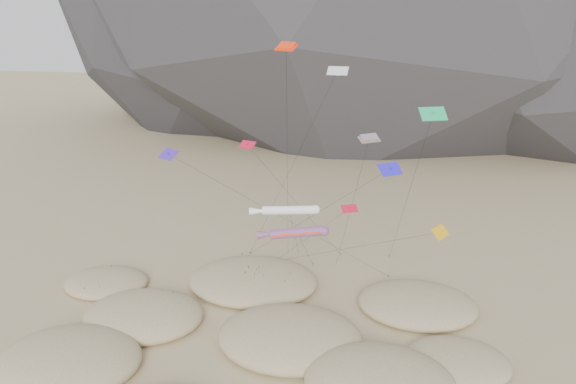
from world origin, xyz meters
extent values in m
plane|color=#CCB789|center=(0.00, 0.00, 0.00)|extent=(500.00, 500.00, 0.00)
ellipsoid|color=#CCB789|center=(-16.19, -4.01, 0.75)|extent=(13.35, 11.35, 3.33)
ellipsoid|color=#CCB789|center=(11.64, -2.02, 0.87)|extent=(13.03, 11.07, 3.86)
ellipsoid|color=#CCB789|center=(-13.05, 4.83, 0.71)|extent=(12.66, 10.76, 3.14)
ellipsoid|color=#CCB789|center=(2.80, 3.60, 0.78)|extent=(14.17, 12.04, 3.48)
ellipsoid|color=#CCB789|center=(18.44, 3.08, 0.46)|extent=(9.65, 8.20, 2.04)
ellipsoid|color=#CCB789|center=(-3.88, 14.97, 0.65)|extent=(15.36, 13.05, 2.90)
ellipsoid|color=#CCB789|center=(15.06, 13.02, 0.61)|extent=(12.91, 10.97, 2.73)
ellipsoid|color=#CCB789|center=(-20.92, 11.49, 0.46)|extent=(9.91, 8.42, 2.06)
ellipsoid|color=black|center=(-16.87, -5.28, 0.90)|extent=(2.38, 2.04, 0.71)
ellipsoid|color=black|center=(-15.31, -5.41, 0.80)|extent=(2.52, 2.16, 0.76)
ellipsoid|color=black|center=(-11.25, 6.96, 0.80)|extent=(3.01, 2.58, 0.90)
ellipsoid|color=black|center=(-9.25, 5.78, 0.70)|extent=(2.47, 2.12, 0.74)
ellipsoid|color=black|center=(1.64, 3.23, 1.10)|extent=(3.34, 2.86, 1.00)
ellipsoid|color=black|center=(4.96, 5.84, 1.00)|extent=(3.10, 2.66, 0.93)
ellipsoid|color=black|center=(0.08, 2.08, 0.90)|extent=(2.46, 2.10, 0.74)
ellipsoid|color=black|center=(18.14, 3.19, 0.60)|extent=(2.15, 1.84, 0.64)
ellipsoid|color=black|center=(-3.21, 14.67, 1.00)|extent=(3.08, 2.64, 0.92)
ellipsoid|color=black|center=(-0.63, 14.03, 0.90)|extent=(2.55, 2.18, 0.76)
ellipsoid|color=black|center=(12.89, 14.87, 0.70)|extent=(2.39, 2.04, 0.72)
ellipsoid|color=black|center=(12.52, 13.30, 0.60)|extent=(1.90, 1.63, 0.57)
ellipsoid|color=black|center=(-20.85, 13.12, 0.50)|extent=(2.27, 1.94, 0.68)
ellipsoid|color=black|center=(-20.73, 9.27, 0.40)|extent=(2.10, 1.80, 0.63)
cylinder|color=#3F2D1E|center=(-1.03, 21.27, 0.15)|extent=(0.08, 0.08, 0.30)
cylinder|color=#3F2D1E|center=(-2.86, 22.11, 0.15)|extent=(0.08, 0.08, 0.30)
cylinder|color=#3F2D1E|center=(2.18, 22.26, 0.15)|extent=(0.08, 0.08, 0.30)
cylinder|color=#3F2D1E|center=(5.42, 25.84, 0.15)|extent=(0.08, 0.08, 0.30)
cylinder|color=#3F2D1E|center=(11.85, 20.47, 0.15)|extent=(0.08, 0.08, 0.30)
cylinder|color=#3F2D1E|center=(-7.59, 23.38, 0.15)|extent=(0.08, 0.08, 0.30)
cylinder|color=#3F2D1E|center=(11.79, 26.49, 0.15)|extent=(0.08, 0.08, 0.30)
cylinder|color=#3F2D1E|center=(-6.64, 23.90, 0.15)|extent=(0.08, 0.08, 0.30)
cylinder|color=#FF3E1A|center=(2.78, 7.29, 10.26)|extent=(5.41, 1.71, 1.51)
sphere|color=#FF3E1A|center=(5.38, 7.66, 10.47)|extent=(1.01, 1.01, 1.01)
cone|color=#FF3E1A|center=(-0.08, 6.88, 9.99)|extent=(2.28, 1.17, 1.08)
cylinder|color=black|center=(2.55, 14.52, 5.13)|extent=(0.49, 14.47, 10.28)
cylinder|color=white|center=(0.93, 12.50, 10.66)|extent=(5.82, 1.12, 1.32)
sphere|color=white|center=(3.80, 12.60, 10.89)|extent=(0.96, 0.96, 0.96)
cone|color=white|center=(-2.22, 12.39, 10.38)|extent=(2.37, 0.91, 0.98)
cylinder|color=black|center=(0.33, 19.04, 5.33)|extent=(1.23, 13.10, 10.68)
cube|color=#FF310D|center=(0.39, 13.83, 27.55)|extent=(2.65, 2.25, 0.75)
cube|color=#FF310D|center=(0.39, 13.83, 27.74)|extent=(2.21, 1.85, 0.73)
cylinder|color=black|center=(-0.62, 19.40, 13.77)|extent=(2.04, 11.17, 27.56)
cube|color=orange|center=(9.16, 12.22, 18.84)|extent=(2.32, 2.07, 0.62)
cube|color=orange|center=(9.16, 12.22, 19.04)|extent=(1.94, 1.72, 0.61)
cylinder|color=black|center=(7.13, 17.44, 9.42)|extent=(4.09, 10.47, 18.85)
cube|color=#2A1BEB|center=(11.41, 6.92, 17.25)|extent=(2.41, 2.25, 0.94)
cube|color=#2A1BEB|center=(11.41, 6.92, 17.10)|extent=(0.41, 0.41, 0.74)
cylinder|color=black|center=(2.39, 15.41, 8.65)|extent=(18.08, 17.00, 17.22)
cube|color=#1BB268|center=(15.09, 11.27, 21.72)|extent=(2.87, 2.13, 1.16)
cube|color=#1BB268|center=(15.09, 11.27, 21.57)|extent=(0.45, 0.50, 0.85)
cylinder|color=black|center=(13.44, 18.88, 10.88)|extent=(3.32, 15.24, 21.68)
cube|color=silver|center=(5.43, 15.84, 25.14)|extent=(2.22, 1.26, 0.82)
cube|color=silver|center=(5.43, 15.84, 24.99)|extent=(0.27, 0.26, 0.74)
cylinder|color=black|center=(-0.61, 19.87, 12.59)|extent=(12.10, 8.09, 25.10)
cube|color=red|center=(-3.19, 11.26, 17.93)|extent=(1.91, 1.43, 0.68)
cube|color=red|center=(-3.19, 11.26, 17.78)|extent=(0.27, 0.28, 0.58)
cylinder|color=black|center=(1.12, 18.55, 8.99)|extent=(8.64, 14.61, 17.90)
cube|color=red|center=(7.68, 8.89, 12.54)|extent=(1.83, 1.45, 0.57)
cube|color=red|center=(7.68, 8.89, 12.39)|extent=(0.24, 0.22, 0.56)
cylinder|color=black|center=(2.41, 15.50, 6.29)|extent=(10.57, 13.25, 12.51)
cube|color=#F1B00C|center=(16.60, 10.10, 10.25)|extent=(1.95, 2.34, 0.95)
cube|color=#F1B00C|center=(16.60, 10.10, 10.10)|extent=(0.42, 0.39, 0.70)
cylinder|color=black|center=(6.87, 16.11, 5.15)|extent=(19.48, 12.03, 10.22)
cube|color=#441EB3|center=(-11.00, 9.20, 17.06)|extent=(2.53, 2.23, 0.88)
cube|color=#441EB3|center=(-11.00, 9.20, 16.91)|extent=(0.38, 0.38, 0.77)
cylinder|color=black|center=(0.43, 14.83, 8.56)|extent=(22.87, 11.29, 17.03)
camera|label=1|loc=(11.86, -43.23, 30.59)|focal=35.00mm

